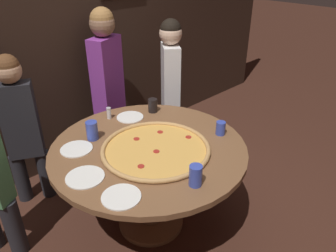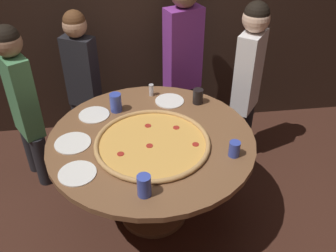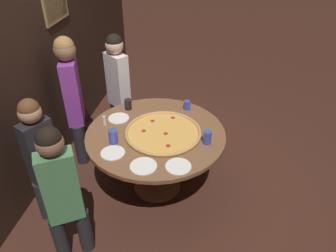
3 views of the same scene
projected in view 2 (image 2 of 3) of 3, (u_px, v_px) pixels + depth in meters
ground_plane at (154, 212)px, 2.95m from camera, size 24.00×24.00×0.00m
dining_table at (152, 155)px, 2.61m from camera, size 1.40×1.40×0.74m
giant_pizza at (153, 143)px, 2.45m from camera, size 0.77×0.77×0.03m
drink_cup_front_edge at (144, 186)px, 2.05m from camera, size 0.08×0.08×0.14m
drink_cup_by_shaker at (234, 149)px, 2.34m from camera, size 0.07×0.07×0.10m
drink_cup_beside_pizza at (198, 96)px, 2.84m from camera, size 0.08×0.08×0.12m
drink_cup_far_left at (116, 103)px, 2.75m from camera, size 0.09×0.09×0.14m
white_plate_far_back at (170, 101)px, 2.89m from camera, size 0.22×0.22×0.01m
white_plate_left_side at (73, 143)px, 2.46m from camera, size 0.24×0.24×0.01m
white_plate_right_side at (77, 173)px, 2.23m from camera, size 0.23×0.23×0.01m
white_plate_beside_cup at (94, 115)px, 2.74m from camera, size 0.22×0.22×0.01m
condiment_shaker at (151, 90)px, 2.94m from camera, size 0.04×0.04×0.10m
diner_far_left at (248, 75)px, 3.10m from camera, size 0.32×0.36×1.42m
diner_far_right at (82, 75)px, 3.24m from camera, size 0.34×0.26×1.31m
diner_side_left at (183, 53)px, 3.31m from camera, size 0.41×0.27×1.53m
diner_side_right at (22, 99)px, 2.86m from camera, size 0.28×0.35×1.36m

